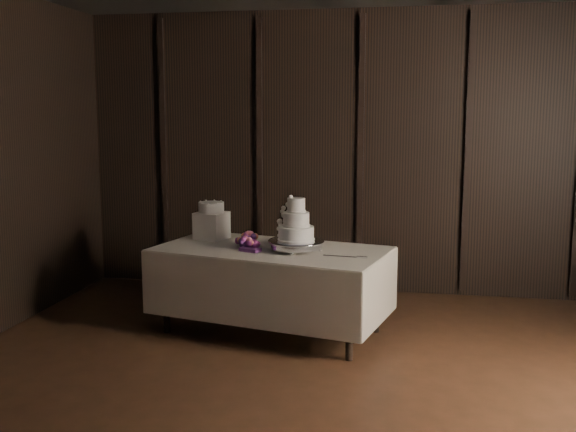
{
  "coord_description": "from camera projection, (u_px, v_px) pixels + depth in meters",
  "views": [
    {
      "loc": [
        0.55,
        -3.7,
        1.95
      ],
      "look_at": [
        -0.5,
        1.94,
        1.05
      ],
      "focal_mm": 42.0,
      "sensor_mm": 36.0,
      "label": 1
    }
  ],
  "objects": [
    {
      "name": "bouquet",
      "position": [
        248.0,
        241.0,
        5.86
      ],
      "size": [
        0.41,
        0.46,
        0.18
      ],
      "primitive_type": null,
      "rotation": [
        0.0,
        0.0,
        -0.38
      ],
      "color": "#E26483",
      "rests_on": "display_table"
    },
    {
      "name": "cake_knife",
      "position": [
        340.0,
        256.0,
        5.52
      ],
      "size": [
        0.37,
        0.06,
        0.01
      ],
      "primitive_type": "cube",
      "rotation": [
        0.0,
        0.0,
        -0.11
      ],
      "color": "silver",
      "rests_on": "display_table"
    },
    {
      "name": "wedding_cake",
      "position": [
        293.0,
        224.0,
        5.72
      ],
      "size": [
        0.35,
        0.3,
        0.37
      ],
      "rotation": [
        0.0,
        0.0,
        -0.38
      ],
      "color": "white",
      "rests_on": "cake_stand"
    },
    {
      "name": "box_pedestal",
      "position": [
        212.0,
        225.0,
        6.3
      ],
      "size": [
        0.32,
        0.32,
        0.25
      ],
      "primitive_type": "cube",
      "rotation": [
        0.0,
        0.0,
        -0.27
      ],
      "color": "white",
      "rests_on": "display_table"
    },
    {
      "name": "cake_stand",
      "position": [
        296.0,
        246.0,
        5.76
      ],
      "size": [
        0.62,
        0.62,
        0.09
      ],
      "primitive_type": "cylinder",
      "rotation": [
        0.0,
        0.0,
        -0.35
      ],
      "color": "silver",
      "rests_on": "display_table"
    },
    {
      "name": "room",
      "position": [
        312.0,
        192.0,
        3.76
      ],
      "size": [
        6.08,
        7.08,
        3.08
      ],
      "color": "black",
      "rests_on": "ground"
    },
    {
      "name": "small_cake",
      "position": [
        211.0,
        207.0,
        6.27
      ],
      "size": [
        0.27,
        0.27,
        0.1
      ],
      "primitive_type": "cylinder",
      "rotation": [
        0.0,
        0.0,
        -0.16
      ],
      "color": "white",
      "rests_on": "box_pedestal"
    },
    {
      "name": "display_table",
      "position": [
        271.0,
        286.0,
        5.93
      ],
      "size": [
        2.17,
        1.46,
        0.76
      ],
      "rotation": [
        0.0,
        0.0,
        -0.23
      ],
      "color": "silver",
      "rests_on": "ground"
    }
  ]
}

